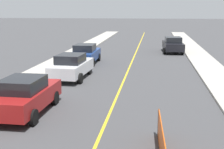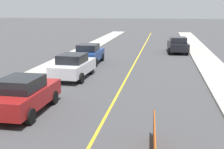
# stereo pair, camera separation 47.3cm
# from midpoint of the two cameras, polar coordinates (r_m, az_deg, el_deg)

# --- Properties ---
(lane_stripe) EXTENTS (0.12, 73.45, 0.01)m
(lane_stripe) POSITION_cam_midpoint_polar(r_m,az_deg,el_deg) (21.63, 3.78, 0.23)
(lane_stripe) COLOR gold
(lane_stripe) RESTS_ON ground_plane
(sidewalk_left) EXTENTS (2.22, 73.45, 0.13)m
(sidewalk_left) POSITION_cam_midpoint_polar(r_m,az_deg,el_deg) (22.96, -11.17, 0.87)
(sidewalk_left) COLOR #ADA89E
(sidewalk_left) RESTS_ON ground_plane
(sidewalk_right) EXTENTS (2.22, 73.45, 0.13)m
(sidewalk_right) POSITION_cam_midpoint_polar(r_m,az_deg,el_deg) (21.87, 19.49, -0.15)
(sidewalk_right) COLOR #ADA89E
(sidewalk_right) RESTS_ON ground_plane
(parked_car_curb_near) EXTENTS (1.94, 4.33, 1.59)m
(parked_car_curb_near) POSITION_cam_midpoint_polar(r_m,az_deg,el_deg) (13.84, -14.97, -3.58)
(parked_car_curb_near) COLOR maroon
(parked_car_curb_near) RESTS_ON ground_plane
(parked_car_curb_mid) EXTENTS (2.02, 4.39, 1.59)m
(parked_car_curb_mid) POSITION_cam_midpoint_polar(r_m,az_deg,el_deg) (20.04, -6.43, 1.55)
(parked_car_curb_mid) COLOR silver
(parked_car_curb_mid) RESTS_ON ground_plane
(parked_car_curb_far) EXTENTS (1.94, 4.31, 1.59)m
(parked_car_curb_far) POSITION_cam_midpoint_polar(r_m,az_deg,el_deg) (25.35, -3.76, 3.81)
(parked_car_curb_far) COLOR navy
(parked_car_curb_far) RESTS_ON ground_plane
(parked_car_opposite_side) EXTENTS (2.05, 4.40, 1.59)m
(parked_car_opposite_side) POSITION_cam_midpoint_polar(r_m,az_deg,el_deg) (32.16, 12.35, 5.32)
(parked_car_opposite_side) COLOR black
(parked_car_opposite_side) RESTS_ON ground_plane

